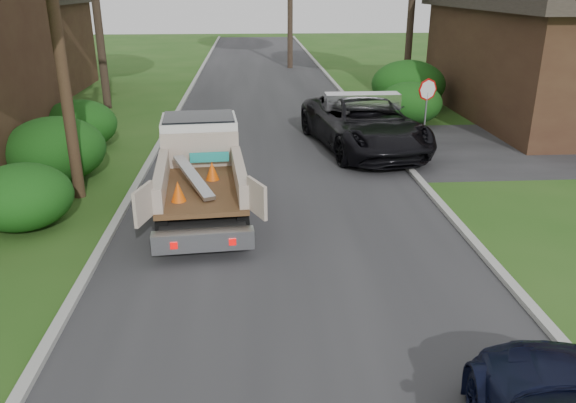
# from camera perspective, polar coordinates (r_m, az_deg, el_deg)

# --- Properties ---
(ground) EXTENTS (120.00, 120.00, 0.00)m
(ground) POSITION_cam_1_polar(r_m,az_deg,el_deg) (11.12, 0.69, -7.91)
(ground) COLOR #244E16
(ground) RESTS_ON ground
(road) EXTENTS (8.00, 90.00, 0.02)m
(road) POSITION_cam_1_polar(r_m,az_deg,el_deg) (20.43, -1.49, 5.82)
(road) COLOR #28282B
(road) RESTS_ON ground
(curb_left) EXTENTS (0.20, 90.00, 0.12)m
(curb_left) POSITION_cam_1_polar(r_m,az_deg,el_deg) (20.67, -12.98, 5.62)
(curb_left) COLOR #9E9E99
(curb_left) RESTS_ON ground
(curb_right) EXTENTS (0.20, 90.00, 0.12)m
(curb_right) POSITION_cam_1_polar(r_m,az_deg,el_deg) (20.98, 9.83, 6.07)
(curb_right) COLOR #9E9E99
(curb_right) RESTS_ON ground
(stop_sign) EXTENTS (0.71, 0.32, 2.48)m
(stop_sign) POSITION_cam_1_polar(r_m,az_deg,el_deg) (19.96, 13.92, 10.06)
(stop_sign) COLOR slate
(stop_sign) RESTS_ON ground
(house_left_far) EXTENTS (7.56, 7.56, 6.00)m
(house_left_far) POSITION_cam_1_polar(r_m,az_deg,el_deg) (34.23, -26.59, 15.08)
(house_left_far) COLOR #3C2318
(house_left_far) RESTS_ON ground
(house_right) EXTENTS (9.72, 12.96, 6.20)m
(house_right) POSITION_cam_1_polar(r_m,az_deg,el_deg) (27.50, 27.19, 14.23)
(house_right) COLOR #3C2318
(house_right) RESTS_ON ground
(hedge_left_a) EXTENTS (2.34, 2.34, 1.53)m
(hedge_left_a) POSITION_cam_1_polar(r_m,az_deg,el_deg) (14.56, -25.43, 0.45)
(hedge_left_a) COLOR #134610
(hedge_left_a) RESTS_ON ground
(hedge_left_b) EXTENTS (2.86, 2.86, 1.87)m
(hedge_left_b) POSITION_cam_1_polar(r_m,az_deg,el_deg) (17.75, -22.56, 4.93)
(hedge_left_b) COLOR #134610
(hedge_left_b) RESTS_ON ground
(hedge_left_c) EXTENTS (2.60, 2.60, 1.70)m
(hedge_left_c) POSITION_cam_1_polar(r_m,az_deg,el_deg) (21.09, -20.47, 7.34)
(hedge_left_c) COLOR #134610
(hedge_left_c) RESTS_ON ground
(hedge_right_a) EXTENTS (2.60, 2.60, 1.70)m
(hedge_right_a) POSITION_cam_1_polar(r_m,az_deg,el_deg) (24.06, 12.32, 9.75)
(hedge_right_a) COLOR #134610
(hedge_right_a) RESTS_ON ground
(hedge_right_b) EXTENTS (3.38, 3.38, 2.21)m
(hedge_right_b) POSITION_cam_1_polar(r_m,az_deg,el_deg) (27.05, 12.11, 11.54)
(hedge_right_b) COLOR #134610
(hedge_right_b) RESTS_ON ground
(flatbed_truck) EXTENTS (2.76, 5.74, 2.11)m
(flatbed_truck) POSITION_cam_1_polar(r_m,az_deg,el_deg) (14.69, -8.87, 4.05)
(flatbed_truck) COLOR black
(flatbed_truck) RESTS_ON ground
(black_pickup) EXTENTS (4.11, 7.01, 1.83)m
(black_pickup) POSITION_cam_1_polar(r_m,az_deg,el_deg) (19.86, 7.70, 7.90)
(black_pickup) COLOR black
(black_pickup) RESTS_ON ground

